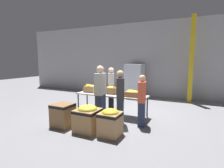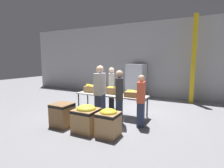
# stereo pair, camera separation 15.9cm
# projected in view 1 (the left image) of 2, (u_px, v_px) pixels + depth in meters

# --- Properties ---
(ground_plane) EXTENTS (30.00, 30.00, 0.00)m
(ground_plane) POSITION_uv_depth(u_px,v_px,m) (111.00, 115.00, 6.35)
(ground_plane) COLOR gray
(wall_back) EXTENTS (16.00, 0.08, 4.00)m
(wall_back) POSITION_uv_depth(u_px,v_px,m) (143.00, 60.00, 9.60)
(wall_back) COLOR #A8A8AD
(wall_back) RESTS_ON ground_plane
(sorting_table) EXTENTS (2.60, 0.71, 0.76)m
(sorting_table) POSITION_uv_depth(u_px,v_px,m) (111.00, 96.00, 6.26)
(sorting_table) COLOR beige
(sorting_table) RESTS_ON ground_plane
(banana_box_0) EXTENTS (0.46, 0.32, 0.31)m
(banana_box_0) POSITION_uv_depth(u_px,v_px,m) (90.00, 88.00, 6.62)
(banana_box_0) COLOR tan
(banana_box_0) RESTS_ON sorting_table
(banana_box_1) EXTENTS (0.43, 0.26, 0.29)m
(banana_box_1) POSITION_uv_depth(u_px,v_px,m) (111.00, 90.00, 6.29)
(banana_box_1) COLOR olive
(banana_box_1) RESTS_ON sorting_table
(banana_box_2) EXTENTS (0.48, 0.34, 0.23)m
(banana_box_2) POSITION_uv_depth(u_px,v_px,m) (133.00, 93.00, 5.82)
(banana_box_2) COLOR olive
(banana_box_2) RESTS_ON sorting_table
(volunteer_0) EXTENTS (0.36, 0.52, 1.75)m
(volunteer_0) POSITION_uv_depth(u_px,v_px,m) (100.00, 87.00, 7.12)
(volunteer_0) COLOR #2D3856
(volunteer_0) RESTS_ON ground_plane
(volunteer_1) EXTENTS (0.30, 0.51, 1.79)m
(volunteer_1) POSITION_uv_depth(u_px,v_px,m) (100.00, 93.00, 5.70)
(volunteer_1) COLOR #2D3856
(volunteer_1) RESTS_ON ground_plane
(volunteer_2) EXTENTS (0.39, 0.50, 1.67)m
(volunteer_2) POSITION_uv_depth(u_px,v_px,m) (120.00, 98.00, 5.30)
(volunteer_2) COLOR #2D3856
(volunteer_2) RESTS_ON ground_plane
(volunteer_3) EXTENTS (0.28, 0.44, 1.54)m
(volunteer_3) POSITION_uv_depth(u_px,v_px,m) (142.00, 101.00, 5.20)
(volunteer_3) COLOR #2D3856
(volunteer_3) RESTS_ON ground_plane
(volunteer_4) EXTENTS (0.40, 0.50, 1.68)m
(volunteer_4) POSITION_uv_depth(u_px,v_px,m) (111.00, 89.00, 6.99)
(volunteer_4) COLOR black
(volunteer_4) RESTS_ON ground_plane
(donation_bin_0) EXTENTS (0.57, 0.57, 0.68)m
(donation_bin_0) POSITION_uv_depth(u_px,v_px,m) (63.00, 114.00, 5.19)
(donation_bin_0) COLOR olive
(donation_bin_0) RESTS_ON ground_plane
(donation_bin_1) EXTENTS (0.63, 0.63, 0.75)m
(donation_bin_1) POSITION_uv_depth(u_px,v_px,m) (88.00, 118.00, 4.81)
(donation_bin_1) COLOR #A37A4C
(donation_bin_1) RESTS_ON ground_plane
(donation_bin_2) EXTENTS (0.53, 0.53, 0.73)m
(donation_bin_2) POSITION_uv_depth(u_px,v_px,m) (110.00, 122.00, 4.51)
(donation_bin_2) COLOR tan
(donation_bin_2) RESTS_ON ground_plane
(support_pillar) EXTENTS (0.19, 0.19, 4.00)m
(support_pillar) POSITION_uv_depth(u_px,v_px,m) (192.00, 59.00, 8.00)
(support_pillar) COLOR gold
(support_pillar) RESTS_ON ground_plane
(pallet_stack_0) EXTENTS (0.98, 0.98, 1.76)m
(pallet_stack_0) POSITION_uv_depth(u_px,v_px,m) (135.00, 81.00, 9.34)
(pallet_stack_0) COLOR olive
(pallet_stack_0) RESTS_ON ground_plane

